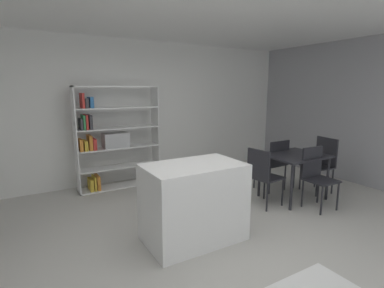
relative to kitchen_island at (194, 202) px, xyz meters
The scene contains 9 objects.
ground_plane 0.51m from the kitchen_island, 51.47° to the right, with size 10.24×10.24×0.00m, color beige.
back_partition 2.88m from the kitchen_island, 87.36° to the left, with size 7.44×0.06×2.72m, color white.
kitchen_island is the anchor object (origin of this frame).
open_bookshelf 2.43m from the kitchen_island, 97.80° to the left, with size 1.49×0.34×1.85m.
dining_table 2.15m from the kitchen_island, ahead, with size 0.97×0.80×0.74m.
dining_chair_near 2.12m from the kitchen_island, ahead, with size 0.43×0.42×0.92m.
dining_chair_far 2.25m from the kitchen_island, 19.85° to the left, with size 0.47×0.44×0.92m.
dining_chair_island_side 1.45m from the kitchen_island, 13.07° to the left, with size 0.47×0.46×0.91m.
dining_chair_window_side 2.83m from the kitchen_island, ahead, with size 0.47×0.50×0.96m.
Camera 1 is at (-1.80, -2.66, 1.79)m, focal length 27.31 mm.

